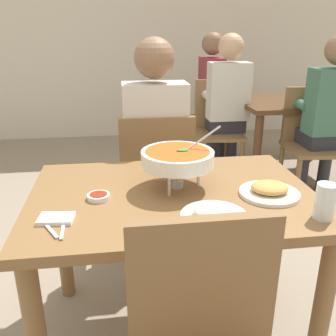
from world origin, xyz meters
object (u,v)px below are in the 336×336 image
at_px(dining_table_main, 173,217).
at_px(patron_bg_left, 215,90).
at_px(chair_diner_main, 156,177).
at_px(chair_bg_left, 214,112).
at_px(appetizer_plate, 269,190).
at_px(sauce_dish, 99,196).
at_px(dining_table_far, 291,114).
at_px(chair_bg_middle, 311,137).
at_px(rice_plate, 214,214).
at_px(drink_glass, 325,203).
at_px(patron_bg_right, 227,99).
at_px(chair_bg_right, 218,124).
at_px(diner_main, 155,138).
at_px(patron_bg_middle, 328,110).
at_px(curry_bowl, 178,158).

relative_size(dining_table_main, patron_bg_left, 0.88).
distance_m(chair_diner_main, chair_bg_left, 1.90).
bearing_deg(appetizer_plate, chair_diner_main, 116.32).
xyz_separation_m(sauce_dish, dining_table_far, (1.70, 1.88, -0.14)).
height_order(sauce_dish, patron_bg_left, patron_bg_left).
xyz_separation_m(dining_table_far, chair_bg_middle, (-0.04, -0.47, -0.09)).
distance_m(chair_diner_main, sauce_dish, 0.80).
bearing_deg(dining_table_main, rice_plate, -65.34).
xyz_separation_m(drink_glass, chair_bg_middle, (0.87, 1.68, -0.27)).
distance_m(appetizer_plate, patron_bg_right, 2.01).
height_order(dining_table_main, chair_bg_right, chair_bg_right).
xyz_separation_m(chair_diner_main, appetizer_plate, (0.38, -0.77, 0.23)).
relative_size(diner_main, chair_bg_right, 1.46).
xyz_separation_m(chair_bg_right, patron_bg_right, (0.06, -0.04, 0.24)).
bearing_deg(chair_bg_left, patron_bg_middle, -60.50).
xyz_separation_m(chair_bg_right, patron_bg_middle, (0.71, -0.62, 0.24)).
height_order(diner_main, chair_bg_left, diner_main).
xyz_separation_m(rice_plate, chair_bg_right, (0.60, 2.17, -0.23)).
xyz_separation_m(sauce_dish, chair_bg_middle, (1.66, 1.41, -0.22)).
relative_size(rice_plate, patron_bg_middle, 0.18).
relative_size(sauce_dish, chair_bg_left, 0.10).
distance_m(dining_table_main, drink_glass, 0.60).
bearing_deg(appetizer_plate, patron_bg_left, 80.44).
xyz_separation_m(dining_table_main, chair_diner_main, (-0.00, 0.69, -0.10)).
distance_m(diner_main, curry_bowl, 0.68).
distance_m(chair_bg_right, patron_bg_middle, 0.97).
relative_size(diner_main, rice_plate, 5.46).
distance_m(appetizer_plate, chair_bg_left, 2.53).
relative_size(dining_table_main, chair_diner_main, 1.29).
xyz_separation_m(curry_bowl, patron_bg_right, (0.75, 1.84, -0.11)).
height_order(dining_table_main, chair_bg_left, chair_bg_left).
relative_size(appetizer_plate, chair_bg_right, 0.27).
distance_m(dining_table_main, rice_plate, 0.30).
bearing_deg(drink_glass, chair_bg_middle, 62.65).
bearing_deg(rice_plate, dining_table_far, 58.51).
bearing_deg(curry_bowl, appetizer_plate, -19.85).
distance_m(curry_bowl, chair_bg_middle, 1.92).
bearing_deg(sauce_dish, chair_bg_right, 62.56).
bearing_deg(dining_table_main, curry_bowl, 62.50).
distance_m(dining_table_main, chair_bg_left, 2.54).
bearing_deg(patron_bg_right, drink_glass, -97.47).
xyz_separation_m(chair_diner_main, patron_bg_left, (0.80, 1.72, 0.24)).
distance_m(curry_bowl, patron_bg_left, 2.49).
bearing_deg(dining_table_far, curry_bowl, -127.14).
bearing_deg(sauce_dish, appetizer_plate, -4.74).
distance_m(curry_bowl, patron_bg_right, 1.99).
bearing_deg(diner_main, chair_bg_middle, 26.28).
height_order(chair_bg_left, patron_bg_middle, patron_bg_middle).
height_order(curry_bowl, sauce_dish, curry_bowl).
distance_m(rice_plate, patron_bg_middle, 2.03).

